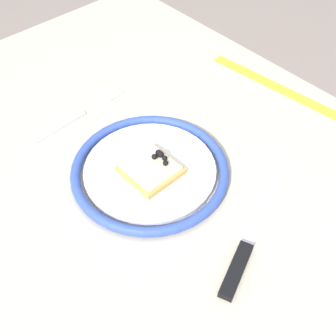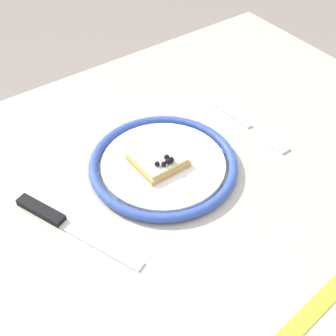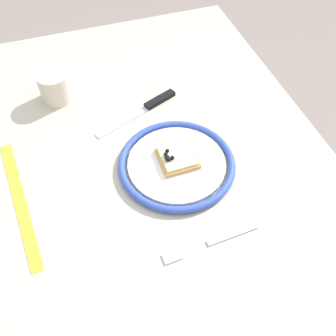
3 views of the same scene
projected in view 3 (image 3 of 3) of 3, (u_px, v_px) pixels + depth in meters
ground_plane at (165, 280)px, 1.45m from camera, size 6.00×6.00×0.00m
dining_table at (163, 178)px, 0.96m from camera, size 1.15×0.76×0.71m
plate at (177, 164)px, 0.87m from camera, size 0.26×0.26×0.02m
pizza_slice_near at (177, 157)px, 0.86m from camera, size 0.08×0.08×0.03m
knife at (150, 106)px, 0.99m from camera, size 0.11×0.23×0.01m
fork at (211, 242)px, 0.75m from camera, size 0.03×0.20×0.00m
cup at (55, 87)px, 0.98m from camera, size 0.08×0.08×0.08m
measuring_tape at (20, 201)px, 0.81m from camera, size 0.34×0.06×0.00m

